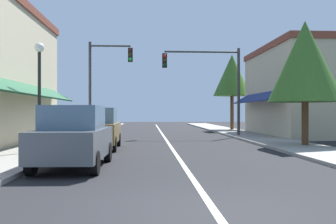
# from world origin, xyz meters

# --- Properties ---
(ground_plane) EXTENTS (80.00, 80.00, 0.00)m
(ground_plane) POSITION_xyz_m (0.00, 18.00, 0.00)
(ground_plane) COLOR black
(sidewalk_left) EXTENTS (2.60, 56.00, 0.12)m
(sidewalk_left) POSITION_xyz_m (-5.50, 18.00, 0.06)
(sidewalk_left) COLOR gray
(sidewalk_left) RESTS_ON ground
(sidewalk_right) EXTENTS (2.60, 56.00, 0.12)m
(sidewalk_right) POSITION_xyz_m (5.50, 18.00, 0.06)
(sidewalk_right) COLOR gray
(sidewalk_right) RESTS_ON ground
(lane_center_stripe) EXTENTS (0.14, 52.00, 0.01)m
(lane_center_stripe) POSITION_xyz_m (0.00, 18.00, 0.00)
(lane_center_stripe) COLOR silver
(lane_center_stripe) RESTS_ON ground
(storefront_right_block) EXTENTS (6.91, 10.20, 6.06)m
(storefront_right_block) POSITION_xyz_m (9.59, 20.00, 3.04)
(storefront_right_block) COLOR #BCAD8E
(storefront_right_block) RESTS_ON ground
(parked_car_nearest_left) EXTENTS (1.84, 4.13, 1.77)m
(parked_car_nearest_left) POSITION_xyz_m (-3.16, 5.26, 0.88)
(parked_car_nearest_left) COLOR #4C5156
(parked_car_nearest_left) RESTS_ON ground
(parked_car_second_left) EXTENTS (1.81, 4.12, 1.77)m
(parked_car_second_left) POSITION_xyz_m (-3.21, 10.95, 0.88)
(parked_car_second_left) COLOR brown
(parked_car_second_left) RESTS_ON ground
(traffic_signal_mast_arm) EXTENTS (5.03, 0.50, 5.72)m
(traffic_signal_mast_arm) POSITION_xyz_m (3.08, 18.79, 3.90)
(traffic_signal_mast_arm) COLOR #333333
(traffic_signal_mast_arm) RESTS_ON ground
(traffic_signal_left_corner) EXTENTS (2.86, 0.50, 6.15)m
(traffic_signal_left_corner) POSITION_xyz_m (-3.93, 19.41, 4.01)
(traffic_signal_left_corner) COLOR #333333
(traffic_signal_left_corner) RESTS_ON ground
(street_lamp_left_near) EXTENTS (0.36, 0.36, 4.19)m
(street_lamp_left_near) POSITION_xyz_m (-5.12, 8.87, 2.88)
(street_lamp_left_near) COLOR black
(street_lamp_left_near) RESTS_ON ground
(tree_right_near) EXTENTS (3.31, 3.31, 5.69)m
(tree_right_near) POSITION_xyz_m (5.99, 11.16, 3.86)
(tree_right_near) COLOR #4C331E
(tree_right_near) RESTS_ON ground
(tree_right_far) EXTENTS (3.21, 3.21, 6.54)m
(tree_right_far) POSITION_xyz_m (6.17, 27.03, 4.75)
(tree_right_far) COLOR #4C331E
(tree_right_far) RESTS_ON ground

